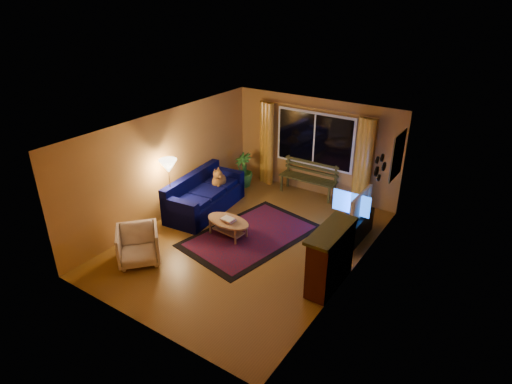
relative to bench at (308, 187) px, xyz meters
The scene contains 22 objects.
floor 2.76m from the bench, 89.68° to the right, with size 4.50×6.00×0.02m, color brown.
ceiling 3.58m from the bench, 89.68° to the right, with size 4.50×6.00×0.02m, color white.
wall_back 1.06m from the bench, 86.64° to the left, with size 4.50×0.02×2.50m, color #B57D3A.
wall_left 3.69m from the bench, 129.22° to the right, with size 0.02×6.00×2.50m, color #B57D3A.
wall_right 3.71m from the bench, 50.40° to the right, with size 0.02×6.00×2.50m, color #B57D3A.
window 1.24m from the bench, 85.53° to the left, with size 2.00×0.02×1.30m, color black.
curtain_rod 2.03m from the bench, 84.19° to the left, with size 0.03×0.03×3.20m, color #BF8C3F.
curtain_left 1.61m from the bench, behind, with size 0.36×0.36×2.24m, color gold.
curtain_right 1.64m from the bench, ahead, with size 0.36×0.36×2.24m, color gold.
bench is the anchor object (origin of this frame).
potted_plant 1.80m from the bench, 164.60° to the right, with size 0.52×0.52×0.93m, color #235B1E.
sofa 2.72m from the bench, 127.56° to the right, with size 0.94×2.19×0.89m, color #030532.
dog 2.35m from the bench, 134.06° to the right, with size 0.34×0.47×0.51m, color #945D27, non-canonical shape.
armchair 4.74m from the bench, 106.74° to the right, with size 0.78×0.73×0.80m, color beige.
floor_lamp 3.60m from the bench, 122.62° to the right, with size 0.26×0.26×1.54m, color #BF8C3F.
rug 2.55m from the bench, 91.37° to the right, with size 1.82×2.88×0.02m, color maroon.
coffee_table 2.84m from the bench, 99.73° to the right, with size 1.04×1.04×0.38m, color #A4744A.
tv_console 2.32m from the bench, 37.90° to the right, with size 0.43×1.29×0.54m, color black.
television 2.39m from the bench, 37.90° to the right, with size 1.03×0.14×0.60m, color black.
fireplace 3.78m from the bench, 56.75° to the right, with size 0.40×1.20×1.10m, color maroon.
mirror_cluster 3.09m from the bench, 33.09° to the right, with size 0.06×0.60×0.56m, color black, non-canonical shape.
painting 2.67m from the bench, ahead, with size 0.04×0.76×0.96m, color #DC630A.
Camera 1 is at (4.45, -6.40, 4.89)m, focal length 30.00 mm.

